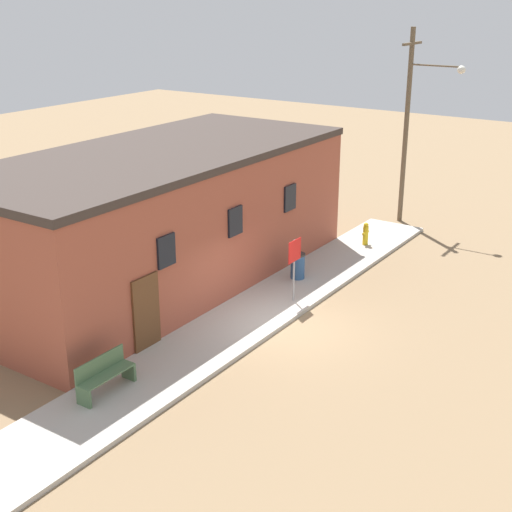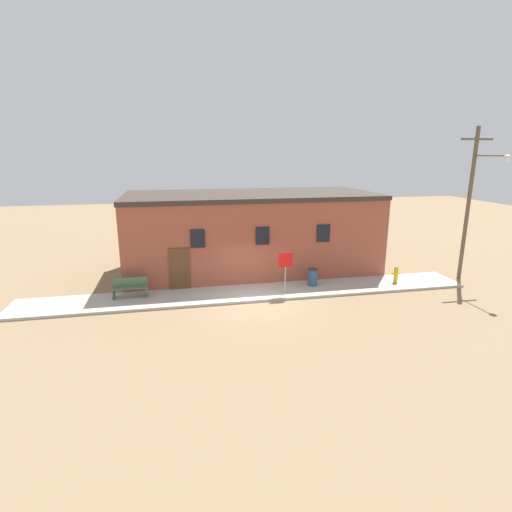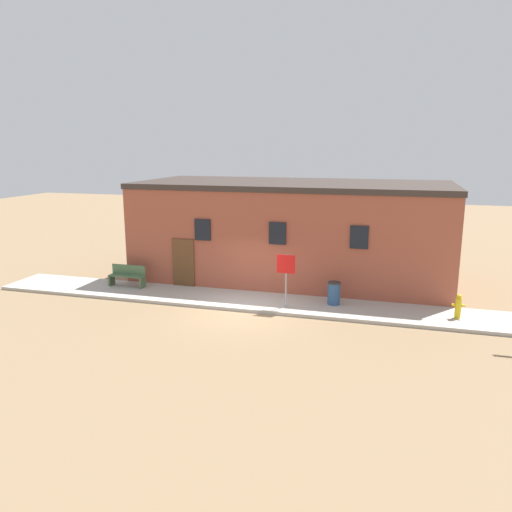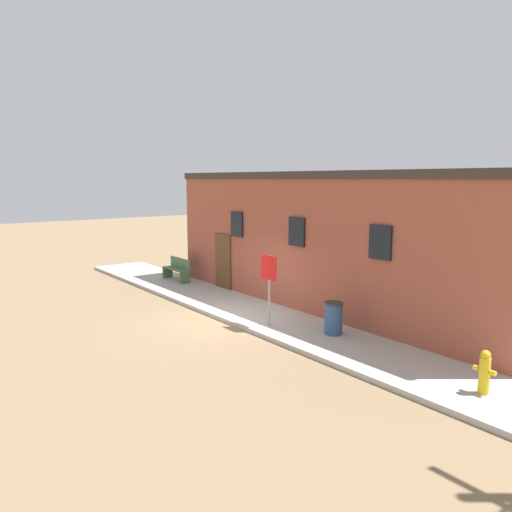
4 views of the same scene
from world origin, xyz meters
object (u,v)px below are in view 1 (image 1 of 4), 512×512
at_px(trash_bin, 298,266).
at_px(fire_hydrant, 366,234).
at_px(stop_sign, 294,258).
at_px(utility_pole, 412,118).
at_px(bench, 104,375).

bearing_deg(trash_bin, fire_hydrant, -5.22).
bearing_deg(stop_sign, utility_pole, 3.13).
bearing_deg(bench, fire_hydrant, -2.20).
distance_m(stop_sign, bench, 7.38).
height_order(bench, trash_bin, bench).
xyz_separation_m(bench, trash_bin, (8.95, -0.11, -0.01)).
xyz_separation_m(bench, utility_pole, (17.39, -0.43, 3.86)).
relative_size(stop_sign, bench, 1.27).
bearing_deg(fire_hydrant, stop_sign, -175.64).
height_order(stop_sign, utility_pole, utility_pole).
bearing_deg(bench, trash_bin, -0.70).
bearing_deg(bench, stop_sign, -7.70).
distance_m(bench, trash_bin, 8.95).
bearing_deg(utility_pole, fire_hydrant, -178.75).
bearing_deg(fire_hydrant, trash_bin, 174.78).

